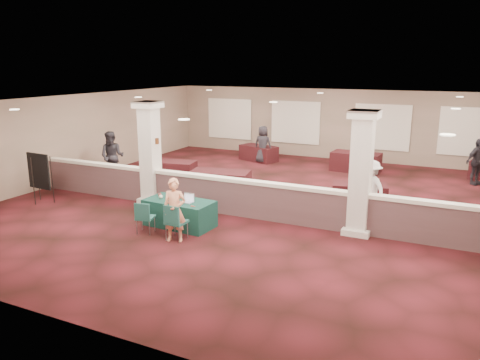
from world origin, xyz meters
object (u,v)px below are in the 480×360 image
at_px(conf_chair_main, 174,220).
at_px(far_table_back_center, 356,162).
at_px(woman, 175,210).
at_px(far_table_front_left, 173,170).
at_px(far_table_front_center, 220,183).
at_px(easel_board, 39,172).
at_px(far_table_back_left, 259,153).
at_px(attendee_c, 477,162).
at_px(attendee_b, 370,189).
at_px(conf_chair_side, 144,215).
at_px(near_table, 179,213).
at_px(attendee_d, 263,145).
at_px(attendee_a, 112,156).
at_px(far_table_front_right, 359,194).

bearing_deg(conf_chair_main, far_table_back_center, 77.08).
bearing_deg(woman, far_table_front_left, 106.69).
xyz_separation_m(far_table_front_left, far_table_front_center, (2.64, -1.09, 0.05)).
bearing_deg(easel_board, far_table_back_left, 72.38).
bearing_deg(far_table_front_center, attendee_c, 33.75).
xyz_separation_m(woman, attendee_c, (6.79, 9.50, 0.05)).
relative_size(easel_board, attendee_b, 0.95).
relative_size(conf_chair_main, woman, 0.58).
bearing_deg(woman, far_table_front_center, 85.81).
bearing_deg(far_table_front_center, far_table_back_left, 100.59).
height_order(conf_chair_main, far_table_front_center, conf_chair_main).
relative_size(conf_chair_side, attendee_b, 0.51).
relative_size(far_table_back_left, attendee_c, 1.00).
bearing_deg(attendee_b, conf_chair_main, -98.11).
bearing_deg(woman, conf_chair_main, 174.03).
distance_m(attendee_b, attendee_c, 6.18).
distance_m(easel_board, woman, 5.74).
xyz_separation_m(near_table, attendee_c, (7.30, 8.51, 0.49)).
distance_m(near_table, woman, 1.20).
height_order(attendee_b, attendee_d, attendee_b).
xyz_separation_m(attendee_a, attendee_b, (9.50, -0.20, -0.10)).
height_order(far_table_back_left, attendee_b, attendee_b).
xyz_separation_m(easel_board, attendee_c, (12.45, 8.57, -0.17)).
xyz_separation_m(far_table_back_left, attendee_c, (8.88, -0.57, 0.50)).
height_order(attendee_a, attendee_c, attendee_a).
relative_size(far_table_front_right, attendee_b, 0.98).
bearing_deg(far_table_back_center, far_table_back_left, 176.16).
bearing_deg(easel_board, attendee_c, 38.22).
distance_m(easel_board, attendee_d, 9.59).
distance_m(conf_chair_side, attendee_d, 9.64).
relative_size(far_table_front_center, far_table_front_right, 1.19).
relative_size(conf_chair_side, far_table_back_left, 0.50).
relative_size(woman, attendee_c, 0.94).
height_order(easel_board, attendee_b, attendee_b).
distance_m(conf_chair_main, far_table_back_center, 10.07).
distance_m(far_table_front_center, far_table_back_center, 6.45).
bearing_deg(attendee_c, attendee_a, 154.50).
bearing_deg(far_table_back_left, attendee_b, -45.02).
bearing_deg(attendee_d, far_table_back_left, -46.03).
relative_size(conf_chair_side, attendee_c, 0.50).
xyz_separation_m(conf_chair_side, far_table_back_center, (3.37, 9.71, -0.11)).
distance_m(far_table_front_left, far_table_front_center, 2.85).
bearing_deg(woman, far_table_back_left, 84.30).
xyz_separation_m(woman, far_table_front_left, (-3.65, 5.38, -0.45)).
relative_size(attendee_b, attendee_d, 1.01).
bearing_deg(conf_chair_main, conf_chair_side, 176.71).
distance_m(woman, attendee_c, 11.68).
relative_size(far_table_back_center, attendee_a, 1.03).
bearing_deg(attendee_c, far_table_front_right, -175.71).
bearing_deg(woman, conf_chair_side, 158.65).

